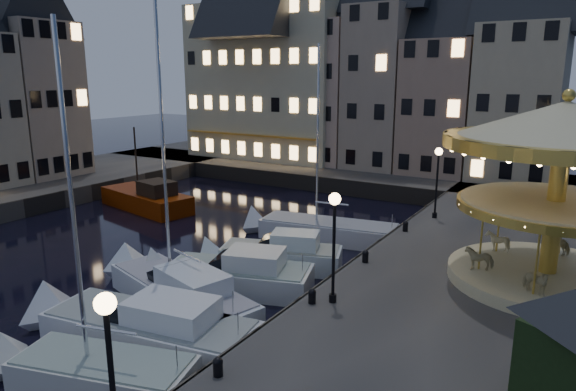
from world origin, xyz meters
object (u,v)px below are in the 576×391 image
Objects in this scene: bollard_a at (218,366)px; motorboat_d at (230,276)px; bollard_d at (405,226)px; motorboat_a at (88,374)px; carousel at (561,159)px; motorboat_f at (320,230)px; motorboat_b at (142,328)px; motorboat_c at (176,290)px; streetlamp_c at (437,173)px; red_fishing_boat at (148,200)px; streetlamp_a at (110,361)px; motorboat_e at (273,256)px; bollard_c at (365,256)px; streetlamp_b at (334,232)px; bollard_b at (312,296)px.

motorboat_d reaches higher than bollard_a.
motorboat_a is (-4.28, -17.08, -1.07)m from bollard_d.
carousel is (11.50, 13.22, 5.86)m from motorboat_a.
motorboat_f reaches higher than bollard_a.
bollard_a is at bearing 14.16° from motorboat_a.
motorboat_d is at bearing 96.54° from motorboat_a.
motorboat_b is 0.74× the size of motorboat_c.
carousel is (12.38, -3.78, 5.87)m from motorboat_f.
carousel is (12.47, 4.81, 5.76)m from motorboat_d.
bollard_d is at bearing 0.89° from motorboat_f.
streetlamp_c is 16.54m from motorboat_c.
motorboat_f is 13.91m from red_fishing_boat.
streetlamp_a is at bearing -44.83° from red_fishing_boat.
bollard_c is at bearing -0.53° from motorboat_e.
motorboat_b is at bearing -87.07° from motorboat_d.
bollard_a and bollard_c have the same top height.
motorboat_b is 14.19m from motorboat_f.
motorboat_c reaches higher than streetlamp_b.
motorboat_a is at bearing -87.05° from motorboat_f.
streetlamp_b is at bearing 55.44° from motorboat_a.
streetlamp_c is 0.46× the size of motorboat_b.
streetlamp_a is 0.55× the size of motorboat_d.
streetlamp_c is at bearing 88.24° from bollard_a.
bollard_b is 6.25m from motorboat_c.
streetlamp_b is at bearing 10.35° from motorboat_c.
motorboat_d is at bearing 92.93° from motorboat_b.
motorboat_b is at bearing 160.68° from bollard_a.
streetlamp_b is at bearing -82.41° from bollard_c.
motorboat_a reaches higher than bollard_b.
motorboat_e is 14.93m from red_fishing_boat.
carousel is at bearing -48.00° from streetlamp_c.
bollard_c and bollard_d have the same top height.
streetlamp_c is 0.34× the size of motorboat_c.
bollard_c is 7.55m from motorboat_f.
bollard_a is at bearing -95.71° from streetlamp_b.
motorboat_b is at bearing -109.15° from bollard_d.
bollard_b is 0.07× the size of red_fishing_boat.
motorboat_a is at bearing 149.07° from streetlamp_a.
motorboat_d is at bearing 167.14° from streetlamp_b.
red_fishing_boat is (-12.92, 10.77, 0.03)m from motorboat_c.
bollard_a is 16.77m from motorboat_f.
bollard_d is 0.05× the size of motorboat_c.
red_fishing_boat reaches higher than bollard_c.
motorboat_e reaches higher than bollard_a.
motorboat_b is 1.18× the size of motorboat_d.
streetlamp_a is 11.55m from motorboat_c.
red_fishing_boat is (-19.06, 5.04, -0.90)m from bollard_c.
bollard_d is 12.83m from motorboat_c.
streetlamp_c reaches higher than bollard_d.
motorboat_e is at bearing -172.58° from carousel.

